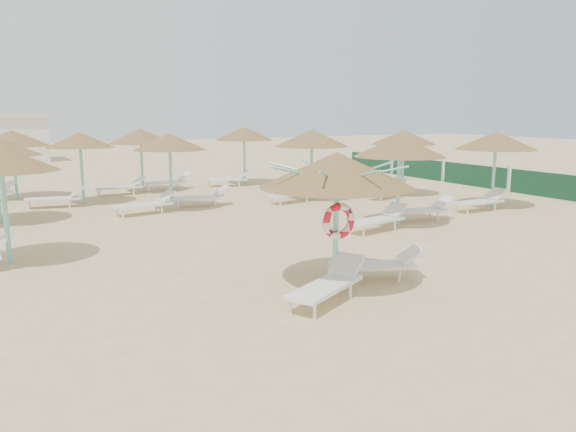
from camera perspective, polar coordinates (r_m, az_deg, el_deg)
name	(u,v)px	position (r m, az deg, el deg)	size (l,w,h in m)	color
ground	(339,290)	(11.01, 5.21, -7.45)	(120.00, 120.00, 0.00)	#DDBB87
main_palapa	(337,171)	(10.69, 4.97, 4.61)	(2.95, 2.95, 2.65)	#75CBC8
lounger_main_a	(329,283)	(10.23, 4.16, -6.84)	(2.00, 1.45, 0.71)	white
lounger_main_b	(379,264)	(11.69, 9.19, -4.82)	(1.94, 1.23, 0.68)	white
palapa_field	(224,142)	(20.75, -6.54, 7.48)	(19.34, 14.14, 2.72)	#75CBC8
windbreak_fence	(475,176)	(27.37, 18.47, 3.91)	(0.08, 19.84, 1.10)	#1B5339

